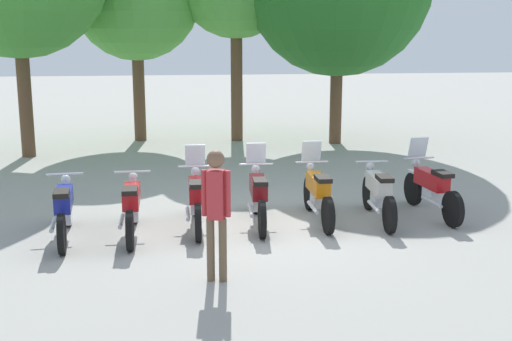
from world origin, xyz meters
name	(u,v)px	position (x,y,z in m)	size (l,w,h in m)	color
ground_plane	(260,226)	(0.00, 0.00, 0.00)	(80.00, 80.00, 0.00)	#9E9B93
motorcycle_0	(64,209)	(-3.28, -0.27, 0.50)	(0.62, 2.19, 0.99)	black
motorcycle_1	(132,206)	(-2.18, -0.22, 0.50)	(0.62, 2.19, 0.99)	black
motorcycle_2	(196,198)	(-1.09, 0.11, 0.52)	(0.62, 2.19, 1.37)	black
motorcycle_3	(258,196)	(0.00, 0.17, 0.52)	(0.62, 2.19, 1.37)	black
motorcycle_4	(318,193)	(1.09, 0.25, 0.52)	(0.62, 2.19, 1.37)	black
motorcycle_5	(378,193)	(2.18, 0.15, 0.50)	(0.62, 2.19, 0.99)	black
motorcycle_6	(431,188)	(3.26, 0.37, 0.52)	(0.62, 2.19, 1.37)	black
person_0	(216,204)	(-0.91, -2.48, 1.09)	(0.41, 0.30, 1.83)	brown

